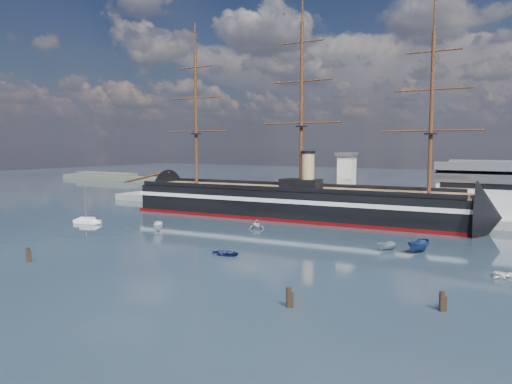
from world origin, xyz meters
The scene contains 15 objects.
ground centered at (0.00, 40.00, 0.00)m, with size 600.00×600.00×0.00m, color black.
quay centered at (10.00, 76.00, 0.00)m, with size 180.00×18.00×2.00m, color slate.
quay_tower centered at (3.00, 73.00, 9.75)m, with size 5.00×5.00×15.00m.
shoreline centered at (-139.23, 135.00, 1.45)m, with size 120.00×10.00×4.00m.
warship centered at (-8.14, 60.00, 4.04)m, with size 113.35×21.67×53.94m.
sailboat centered at (-45.13, 25.58, 0.68)m, with size 6.97×3.55×10.71m.
motorboat_a centered at (-22.94, 26.43, 0.00)m, with size 6.26×2.30×2.51m, color white.
motorboat_b centered at (3.99, 14.10, 0.00)m, with size 3.03×1.21×1.41m, color navy.
motorboat_c centered at (26.51, 32.38, 0.00)m, with size 5.00×1.83×2.00m, color gray.
motorboat_d centered at (-6.03, 40.59, 0.00)m, with size 6.19×2.68×2.27m, color silver.
motorboat_e centered at (47.25, 22.40, 0.00)m, with size 3.05×1.22×1.42m, color white.
motorboat_f centered at (31.81, 33.46, 0.00)m, with size 7.18×2.63×2.87m, color navy.
piling_near_left centered at (-20.91, -6.66, 0.00)m, with size 0.64×0.64×3.12m, color black.
piling_near_right centered at (26.01, -4.81, 0.00)m, with size 0.64×0.64×3.12m, color black.
piling_far_right centered at (41.65, 3.13, 0.00)m, with size 0.64×0.64×3.08m, color black.
Camera 1 is at (52.41, -55.50, 19.01)m, focal length 35.00 mm.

